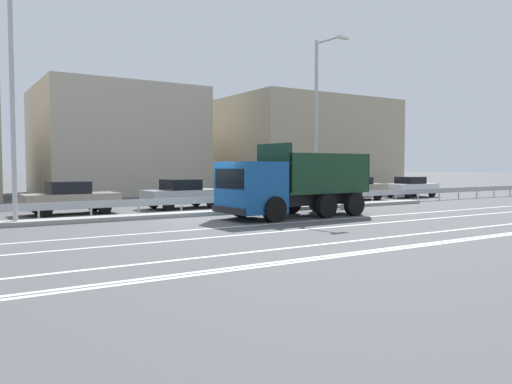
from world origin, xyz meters
TOP-DOWN VIEW (x-y plane):
  - ground_plane at (0.00, 0.00)m, footprint 320.00×320.00m
  - lane_strip_0 at (3.88, -2.42)m, footprint 54.63×0.16m
  - lane_strip_1 at (3.88, -4.46)m, footprint 54.63×0.16m
  - lane_strip_2 at (3.88, -7.41)m, footprint 54.63×0.16m
  - lane_strip_3 at (3.88, -9.15)m, footprint 54.63×0.16m
  - lane_strip_4 at (3.88, -8.91)m, footprint 54.63×0.16m
  - median_island at (0.00, 2.28)m, footprint 30.05×1.10m
  - median_guardrail at (-0.00, 3.19)m, footprint 54.63×0.09m
  - dump_truck at (2.93, -0.67)m, footprint 7.24×3.02m
  - median_road_sign at (9.27, 2.28)m, footprint 0.70×0.16m
  - street_lamp_1 at (-7.20, 2.16)m, footprint 0.71×2.40m
  - street_lamp_2 at (7.40, 2.16)m, footprint 0.71×2.05m
  - parked_car_3 at (-4.42, 5.97)m, footprint 4.31×2.08m
  - parked_car_4 at (1.37, 6.15)m, footprint 4.22×2.20m
  - parked_car_5 at (7.50, 5.90)m, footprint 4.98×2.22m
  - parked_car_6 at (13.62, 6.14)m, footprint 4.80×2.16m
  - parked_car_7 at (19.40, 6.15)m, footprint 4.12×1.85m
  - background_building_1 at (2.81, 23.12)m, footprint 12.16×12.07m
  - background_building_2 at (19.32, 20.76)m, footprint 14.91×15.03m

SIDE VIEW (x-z plane):
  - ground_plane at x=0.00m, z-range 0.00..0.00m
  - lane_strip_0 at x=3.88m, z-range 0.00..0.01m
  - lane_strip_1 at x=3.88m, z-range 0.00..0.01m
  - lane_strip_2 at x=3.88m, z-range 0.00..0.01m
  - lane_strip_3 at x=3.88m, z-range 0.00..0.01m
  - lane_strip_4 at x=3.88m, z-range 0.00..0.01m
  - median_island at x=0.00m, z-range 0.00..0.18m
  - median_guardrail at x=0.00m, z-range 0.18..0.96m
  - parked_car_5 at x=7.50m, z-range 0.03..1.47m
  - parked_car_7 at x=19.40m, z-range 0.00..1.50m
  - parked_car_3 at x=-4.42m, z-range -0.01..1.54m
  - parked_car_4 at x=1.37m, z-range 0.00..1.55m
  - parked_car_6 at x=13.62m, z-range 0.01..1.55m
  - median_road_sign at x=9.27m, z-range 0.05..2.17m
  - dump_truck at x=2.93m, z-range -0.37..2.86m
  - background_building_2 at x=19.32m, z-range 0.00..8.35m
  - background_building_1 at x=2.81m, z-range 0.00..8.58m
  - street_lamp_2 at x=7.40m, z-range 0.46..9.34m
  - street_lamp_1 at x=-7.20m, z-range 0.51..10.24m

